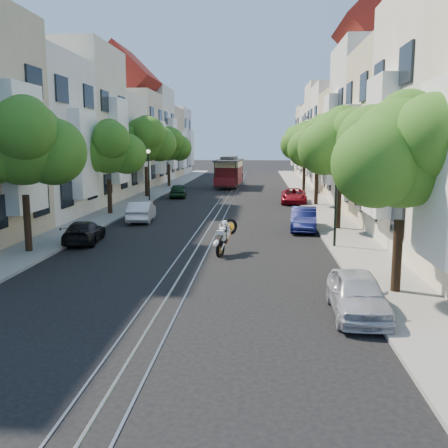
% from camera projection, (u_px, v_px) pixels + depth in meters
% --- Properties ---
extents(ground, '(200.00, 200.00, 0.00)m').
position_uv_depth(ground, '(229.00, 195.00, 46.94)').
color(ground, black).
rests_on(ground, ground).
extents(sidewalk_east, '(2.50, 80.00, 0.12)m').
position_uv_depth(sidewalk_east, '(307.00, 195.00, 46.42)').
color(sidewalk_east, gray).
rests_on(sidewalk_east, ground).
extents(sidewalk_west, '(2.50, 80.00, 0.12)m').
position_uv_depth(sidewalk_west, '(153.00, 194.00, 47.45)').
color(sidewalk_west, gray).
rests_on(sidewalk_west, ground).
extents(rail_left, '(0.06, 80.00, 0.02)m').
position_uv_depth(rail_left, '(223.00, 195.00, 46.98)').
color(rail_left, gray).
rests_on(rail_left, ground).
extents(rail_slot, '(0.06, 80.00, 0.02)m').
position_uv_depth(rail_slot, '(229.00, 195.00, 46.94)').
color(rail_slot, gray).
rests_on(rail_slot, ground).
extents(rail_right, '(0.06, 80.00, 0.02)m').
position_uv_depth(rail_right, '(235.00, 195.00, 46.90)').
color(rail_right, gray).
rests_on(rail_right, ground).
extents(lane_line, '(0.08, 80.00, 0.01)m').
position_uv_depth(lane_line, '(229.00, 195.00, 46.94)').
color(lane_line, tan).
rests_on(lane_line, ground).
extents(townhouses_east, '(7.75, 72.00, 12.00)m').
position_uv_depth(townhouses_east, '(360.00, 139.00, 45.19)').
color(townhouses_east, beige).
rests_on(townhouses_east, ground).
extents(townhouses_west, '(7.75, 72.00, 11.76)m').
position_uv_depth(townhouses_west, '(104.00, 140.00, 46.89)').
color(townhouses_west, silver).
rests_on(townhouses_west, ground).
extents(tree_e_a, '(4.72, 3.87, 6.27)m').
position_uv_depth(tree_e_a, '(405.00, 155.00, 15.18)').
color(tree_e_a, black).
rests_on(tree_e_a, ground).
extents(tree_e_b, '(4.93, 4.08, 6.68)m').
position_uv_depth(tree_e_b, '(342.00, 144.00, 26.94)').
color(tree_e_b, black).
rests_on(tree_e_b, ground).
extents(tree_e_c, '(4.84, 3.99, 6.52)m').
position_uv_depth(tree_e_c, '(318.00, 146.00, 37.80)').
color(tree_e_c, black).
rests_on(tree_e_c, ground).
extents(tree_e_d, '(5.01, 4.16, 6.85)m').
position_uv_depth(tree_e_d, '(305.00, 142.00, 48.59)').
color(tree_e_d, black).
rests_on(tree_e_d, ground).
extents(tree_w_a, '(4.93, 4.08, 6.68)m').
position_uv_depth(tree_w_a, '(23.00, 144.00, 21.07)').
color(tree_w_a, black).
rests_on(tree_w_a, ground).
extents(tree_w_b, '(4.72, 3.87, 6.27)m').
position_uv_depth(tree_w_b, '(109.00, 149.00, 32.94)').
color(tree_w_b, black).
rests_on(tree_w_b, ground).
extents(tree_w_c, '(5.13, 4.28, 7.09)m').
position_uv_depth(tree_w_c, '(146.00, 140.00, 43.66)').
color(tree_w_c, black).
rests_on(tree_w_c, ground).
extents(tree_w_d, '(4.84, 3.99, 6.52)m').
position_uv_depth(tree_w_d, '(169.00, 145.00, 54.57)').
color(tree_w_d, black).
rests_on(tree_w_d, ground).
extents(lamp_east, '(0.32, 0.32, 4.16)m').
position_uv_depth(lamp_east, '(336.00, 187.00, 22.41)').
color(lamp_east, black).
rests_on(lamp_east, ground).
extents(lamp_west, '(0.32, 0.32, 4.16)m').
position_uv_depth(lamp_west, '(149.00, 167.00, 41.03)').
color(lamp_west, black).
rests_on(lamp_west, ground).
extents(sportbike_rider, '(0.93, 1.80, 1.54)m').
position_uv_depth(sportbike_rider, '(224.00, 235.00, 21.56)').
color(sportbike_rider, black).
rests_on(sportbike_rider, ground).
extents(cable_car, '(2.93, 8.15, 3.08)m').
position_uv_depth(cable_car, '(229.00, 171.00, 54.54)').
color(cable_car, black).
rests_on(cable_car, ground).
extents(parked_car_e_near, '(1.53, 3.66, 1.24)m').
position_uv_depth(parked_car_e_near, '(357.00, 294.00, 13.86)').
color(parked_car_e_near, '#B0B2BC').
rests_on(parked_car_e_near, ground).
extents(parked_car_e_mid, '(1.70, 3.98, 1.28)m').
position_uv_depth(parked_car_e_mid, '(304.00, 219.00, 27.53)').
color(parked_car_e_mid, '#0E1346').
rests_on(parked_car_e_mid, ground).
extents(parked_car_e_far, '(2.23, 4.43, 1.20)m').
position_uv_depth(parked_car_e_far, '(294.00, 196.00, 39.99)').
color(parked_car_e_far, maroon).
rests_on(parked_car_e_far, ground).
extents(parked_car_w_near, '(1.89, 3.83, 1.07)m').
position_uv_depth(parked_car_w_near, '(84.00, 232.00, 24.08)').
color(parked_car_w_near, black).
rests_on(parked_car_w_near, ground).
extents(parked_car_w_mid, '(1.67, 3.93, 1.26)m').
position_uv_depth(parked_car_w_mid, '(142.00, 211.00, 30.70)').
color(parked_car_w_mid, silver).
rests_on(parked_car_w_mid, ground).
extents(parked_car_w_far, '(1.85, 3.72, 1.22)m').
position_uv_depth(parked_car_w_far, '(178.00, 191.00, 44.39)').
color(parked_car_w_far, '#143319').
rests_on(parked_car_w_far, ground).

